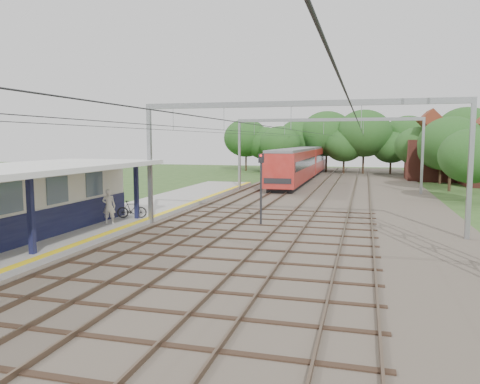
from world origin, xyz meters
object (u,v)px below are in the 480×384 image
(signal_post, at_px, (261,182))
(person, at_px, (109,206))
(train, at_px, (304,162))
(bicycle, at_px, (132,209))

(signal_post, bearing_deg, person, -145.84)
(person, distance_m, signal_post, 8.58)
(train, xyz_separation_m, signal_post, (1.85, -33.94, 0.41))
(bicycle, relative_size, train, 0.05)
(person, bearing_deg, train, -117.98)
(bicycle, bearing_deg, person, 152.33)
(train, distance_m, signal_post, 33.99)
(bicycle, distance_m, train, 35.56)
(person, relative_size, bicycle, 1.13)
(bicycle, bearing_deg, train, -29.13)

